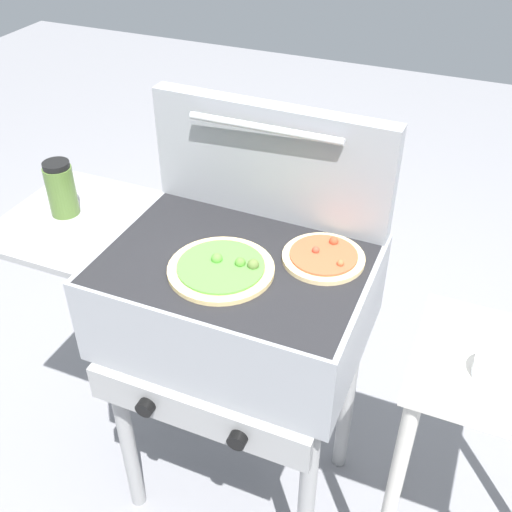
{
  "coord_description": "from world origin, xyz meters",
  "views": [
    {
      "loc": [
        0.49,
        -1.05,
        1.76
      ],
      "look_at": [
        0.05,
        0.0,
        0.92
      ],
      "focal_mm": 42.88,
      "sensor_mm": 36.0,
      "label": 1
    }
  ],
  "objects_px": {
    "pizza_pepperoni": "(324,257)",
    "sauce_jar": "(61,189)",
    "prep_table": "(494,437)",
    "pizza_veggie": "(222,268)",
    "grill": "(232,303)",
    "topping_bowl_near": "(497,370)"
  },
  "relations": [
    {
      "from": "grill",
      "to": "topping_bowl_near",
      "type": "xyz_separation_m",
      "value": [
        0.63,
        -0.04,
        0.06
      ]
    },
    {
      "from": "pizza_pepperoni",
      "to": "prep_table",
      "type": "relative_size",
      "value": 0.25
    },
    {
      "from": "grill",
      "to": "topping_bowl_near",
      "type": "bearing_deg",
      "value": -3.41
    },
    {
      "from": "grill",
      "to": "sauce_jar",
      "type": "distance_m",
      "value": 0.53
    },
    {
      "from": "sauce_jar",
      "to": "prep_table",
      "type": "bearing_deg",
      "value": -0.38
    },
    {
      "from": "pizza_veggie",
      "to": "pizza_pepperoni",
      "type": "xyz_separation_m",
      "value": [
        0.2,
        0.13,
        -0.0
      ]
    },
    {
      "from": "pizza_veggie",
      "to": "sauce_jar",
      "type": "relative_size",
      "value": 1.67
    },
    {
      "from": "prep_table",
      "to": "grill",
      "type": "bearing_deg",
      "value": -179.63
    },
    {
      "from": "grill",
      "to": "pizza_pepperoni",
      "type": "height_order",
      "value": "pizza_pepperoni"
    },
    {
      "from": "sauce_jar",
      "to": "pizza_pepperoni",
      "type": "bearing_deg",
      "value": 5.41
    },
    {
      "from": "grill",
      "to": "sauce_jar",
      "type": "xyz_separation_m",
      "value": [
        -0.48,
        0.01,
        0.22
      ]
    },
    {
      "from": "sauce_jar",
      "to": "prep_table",
      "type": "relative_size",
      "value": 0.19
    },
    {
      "from": "pizza_pepperoni",
      "to": "sauce_jar",
      "type": "distance_m",
      "value": 0.69
    },
    {
      "from": "grill",
      "to": "pizza_veggie",
      "type": "xyz_separation_m",
      "value": [
        0.0,
        -0.06,
        0.15
      ]
    },
    {
      "from": "grill",
      "to": "prep_table",
      "type": "bearing_deg",
      "value": 0.37
    },
    {
      "from": "pizza_pepperoni",
      "to": "sauce_jar",
      "type": "bearing_deg",
      "value": -174.59
    },
    {
      "from": "pizza_pepperoni",
      "to": "prep_table",
      "type": "height_order",
      "value": "pizza_pepperoni"
    },
    {
      "from": "topping_bowl_near",
      "to": "grill",
      "type": "bearing_deg",
      "value": 176.59
    },
    {
      "from": "prep_table",
      "to": "pizza_veggie",
      "type": "bearing_deg",
      "value": -174.88
    },
    {
      "from": "pizza_veggie",
      "to": "prep_table",
      "type": "xyz_separation_m",
      "value": [
        0.67,
        0.06,
        -0.35
      ]
    },
    {
      "from": "grill",
      "to": "prep_table",
      "type": "xyz_separation_m",
      "value": [
        0.67,
        0.0,
        -0.19
      ]
    },
    {
      "from": "grill",
      "to": "pizza_veggie",
      "type": "distance_m",
      "value": 0.16
    }
  ]
}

